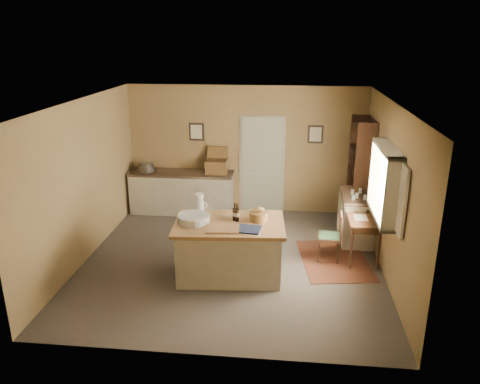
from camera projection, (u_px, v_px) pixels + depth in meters
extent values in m
plane|color=#4C443A|center=(232.00, 261.00, 8.03)|extent=(5.00, 5.00, 0.00)
cube|color=olive|center=(246.00, 150.00, 9.94)|extent=(5.00, 0.10, 2.70)
cube|color=olive|center=(204.00, 255.00, 5.24)|extent=(5.00, 0.10, 2.70)
cube|color=olive|center=(84.00, 181.00, 7.84)|extent=(0.10, 5.00, 2.70)
cube|color=olive|center=(389.00, 191.00, 7.34)|extent=(0.10, 5.00, 2.70)
plane|color=silver|center=(231.00, 102.00, 7.16)|extent=(5.00, 5.00, 0.00)
cube|color=beige|center=(262.00, 164.00, 9.98)|extent=(0.97, 0.06, 2.11)
cube|color=black|center=(197.00, 132.00, 9.91)|extent=(0.32, 0.02, 0.38)
cube|color=beige|center=(196.00, 132.00, 9.90)|extent=(0.24, 0.01, 0.30)
cube|color=black|center=(315.00, 134.00, 9.66)|extent=(0.32, 0.02, 0.38)
cube|color=beige|center=(315.00, 134.00, 9.65)|extent=(0.24, 0.01, 0.30)
cube|color=beige|center=(381.00, 215.00, 7.28)|extent=(0.25, 1.32, 0.06)
cube|color=beige|center=(388.00, 149.00, 6.93)|extent=(0.25, 1.32, 0.06)
cube|color=white|center=(393.00, 183.00, 7.09)|extent=(0.01, 1.20, 1.00)
cube|color=beige|center=(402.00, 201.00, 6.32)|extent=(0.04, 0.35, 1.00)
cube|color=beige|center=(381.00, 168.00, 7.87)|extent=(0.04, 0.35, 1.00)
cube|color=beige|center=(229.00, 251.00, 7.43)|extent=(1.66, 1.11, 0.85)
cube|color=olive|center=(229.00, 224.00, 7.28)|extent=(1.79, 1.24, 0.06)
cylinder|color=white|center=(194.00, 219.00, 7.27)|extent=(0.50, 0.50, 0.11)
cube|color=olive|center=(223.00, 229.00, 7.00)|extent=(0.52, 0.38, 0.03)
cube|color=black|center=(247.00, 229.00, 7.00)|extent=(0.44, 0.37, 0.02)
cylinder|color=olive|center=(258.00, 216.00, 7.34)|extent=(0.30, 0.30, 0.14)
cylinder|color=black|center=(235.00, 212.00, 7.31)|extent=(0.07, 0.07, 0.29)
cylinder|color=black|center=(237.00, 213.00, 7.28)|extent=(0.07, 0.07, 0.29)
cube|color=beige|center=(182.00, 193.00, 10.09)|extent=(2.17, 0.60, 0.85)
cube|color=#332319|center=(181.00, 173.00, 9.95)|extent=(2.21, 0.63, 0.05)
cube|color=#503619|center=(216.00, 167.00, 9.82)|extent=(0.43, 0.33, 0.28)
cylinder|color=#59544F|center=(146.00, 167.00, 9.99)|extent=(0.37, 0.37, 0.18)
cube|color=#4E2511|center=(334.00, 260.00, 8.04)|extent=(1.31, 1.74, 0.01)
cube|color=#3B2113|center=(364.00, 219.00, 7.85)|extent=(0.52, 0.84, 0.03)
cube|color=#3B2113|center=(363.00, 222.00, 7.87)|extent=(0.46, 0.78, 0.10)
cube|color=silver|center=(361.00, 218.00, 7.85)|extent=(0.22, 0.30, 0.01)
cylinder|color=black|center=(368.00, 212.00, 8.05)|extent=(0.05, 0.05, 0.05)
cylinder|color=#3B2113|center=(351.00, 249.00, 7.64)|extent=(0.04, 0.04, 0.72)
cylinder|color=#3B2113|center=(379.00, 250.00, 7.60)|extent=(0.04, 0.04, 0.72)
cylinder|color=#3B2113|center=(346.00, 230.00, 8.36)|extent=(0.04, 0.04, 0.72)
cylinder|color=#3B2113|center=(371.00, 231.00, 8.31)|extent=(0.04, 0.04, 0.72)
cube|color=beige|center=(356.00, 218.00, 8.73)|extent=(0.56, 1.02, 0.85)
cube|color=#332319|center=(358.00, 196.00, 8.58)|extent=(0.59, 1.06, 0.05)
cylinder|color=silver|center=(358.00, 195.00, 8.42)|extent=(0.24, 0.24, 0.09)
cube|color=black|center=(364.00, 182.00, 8.65)|extent=(0.37, 0.04, 2.19)
cube|color=black|center=(357.00, 168.00, 9.54)|extent=(0.37, 0.04, 2.19)
cube|color=black|center=(369.00, 175.00, 9.08)|extent=(0.02, 0.98, 2.19)
cube|color=black|center=(356.00, 224.00, 9.43)|extent=(0.37, 0.94, 0.03)
cube|color=black|center=(358.00, 198.00, 9.26)|extent=(0.37, 0.94, 0.03)
cube|color=black|center=(360.00, 172.00, 9.08)|extent=(0.37, 0.94, 0.03)
cube|color=black|center=(362.00, 150.00, 8.94)|extent=(0.37, 0.94, 0.03)
cube|color=black|center=(364.00, 127.00, 8.80)|extent=(0.37, 0.94, 0.03)
cylinder|color=white|center=(361.00, 169.00, 9.06)|extent=(0.12, 0.12, 0.11)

